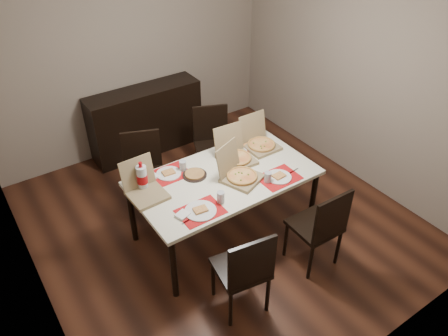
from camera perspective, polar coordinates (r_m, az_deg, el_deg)
The scene contains 20 objects.
ground at distance 4.93m, azimuth -0.47°, elevation -6.92°, with size 3.80×4.00×0.02m, color #452315.
room_walls at distance 4.30m, azimuth -3.90°, elevation 13.87°, with size 3.84×4.02×2.62m.
sideboard at distance 5.95m, azimuth -10.17°, elevation 6.14°, with size 1.50×0.40×0.90m, color black.
dining_table at distance 4.35m, azimuth -0.00°, elevation -1.79°, with size 1.80×1.00×0.75m.
chair_near_left at distance 3.75m, azimuth 2.71°, elevation -13.09°, with size 0.48×0.48×0.93m.
chair_near_right at distance 4.21m, azimuth 12.51°, elevation -7.33°, with size 0.43×0.43×0.93m.
chair_far_left at distance 4.89m, azimuth -10.39°, elevation -0.16°, with size 0.55×0.55×0.93m.
chair_far_right at distance 5.30m, azimuth -1.55°, elevation 3.53°, with size 0.55×0.55×0.93m.
setting_near_left at distance 3.91m, azimuth -2.70°, elevation -5.25°, with size 0.49×0.30×0.11m.
setting_near_right at distance 4.29m, azimuth 6.79°, elevation -1.18°, with size 0.46×0.30×0.11m.
setting_far_left at distance 4.36m, azimuth -7.00°, elevation -0.53°, with size 0.50×0.30×0.11m.
setting_far_right at distance 4.71m, azimuth 2.01°, elevation 2.83°, with size 0.45×0.30×0.11m.
napkin_loose at distance 4.30m, azimuth 1.39°, elevation -1.02°, with size 0.12×0.11×0.02m, color white.
pizza_box_center at distance 4.24m, azimuth 2.01°, elevation -0.80°, with size 0.45×0.47×0.34m.
pizza_box_right at distance 4.74m, azimuth 4.68°, elevation 3.36°, with size 0.33×0.37×0.34m.
pizza_box_left at distance 4.11m, azimuth -10.30°, elevation -2.78°, with size 0.34×0.38×0.33m.
pizza_box_extra at distance 4.51m, azimuth 1.49°, elevation 1.64°, with size 0.36×0.39×0.34m.
faina_plate at distance 4.32m, azimuth -3.85°, elevation -0.85°, with size 0.24×0.24×0.03m.
dip_bowl at distance 4.51m, azimuth -0.11°, elevation 1.04°, with size 0.13×0.13×0.03m, color white.
soda_bottle at distance 4.14m, azimuth -10.64°, elevation -1.29°, with size 0.10×0.10×0.30m.
Camera 1 is at (-2.02, -3.02, 3.32)m, focal length 35.00 mm.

